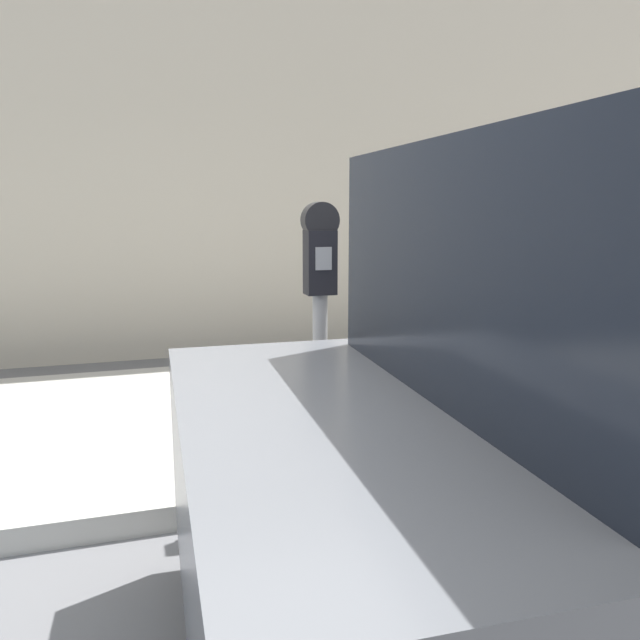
# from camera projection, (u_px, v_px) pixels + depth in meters

# --- Properties ---
(ground_plane) EXTENTS (60.00, 60.00, 0.00)m
(ground_plane) POSITION_uv_depth(u_px,v_px,m) (265.00, 623.00, 2.42)
(ground_plane) COLOR slate
(sidewalk) EXTENTS (24.00, 2.80, 0.14)m
(sidewalk) POSITION_uv_depth(u_px,v_px,m) (201.00, 422.00, 4.48)
(sidewalk) COLOR #ADAAA3
(sidewalk) RESTS_ON ground_plane
(building_facade) EXTENTS (24.00, 0.30, 5.59)m
(building_facade) POSITION_uv_depth(u_px,v_px,m) (164.00, 85.00, 6.30)
(building_facade) COLOR beige
(building_facade) RESTS_ON ground_plane
(parking_meter) EXTENTS (0.19, 0.12, 1.48)m
(parking_meter) POSITION_uv_depth(u_px,v_px,m) (320.00, 305.00, 3.27)
(parking_meter) COLOR gray
(parking_meter) RESTS_ON sidewalk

